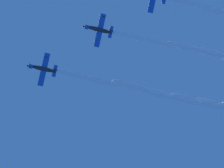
{
  "coord_description": "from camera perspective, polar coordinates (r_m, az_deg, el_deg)",
  "views": [
    {
      "loc": [
        -4.97,
        -27.64,
        1.8
      ],
      "look_at": [
        12.87,
        -1.43,
        93.64
      ],
      "focal_mm": 66.53,
      "sensor_mm": 36.0,
      "label": 1
    }
  ],
  "objects": [
    {
      "name": "airplane_lead",
      "position": [
        96.6,
        -9.57,
        2.1
      ],
      "size": [
        6.89,
        7.1,
        3.48
      ],
      "color": "#232328"
    },
    {
      "name": "airplane_left_wingman",
      "position": [
        94.2,
        -1.93,
        7.5
      ],
      "size": [
        6.89,
        7.09,
        3.5
      ],
      "color": "#232328"
    }
  ]
}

